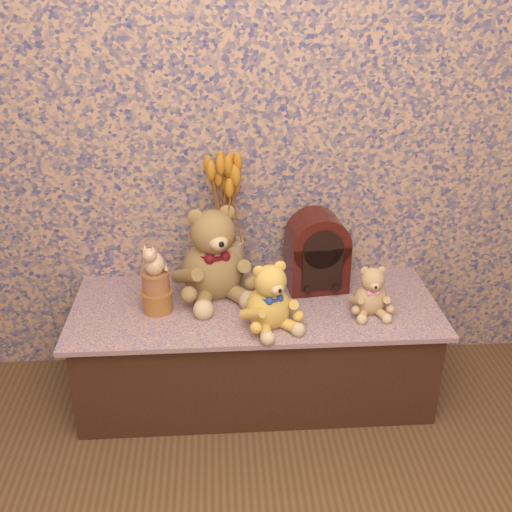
{
  "coord_description": "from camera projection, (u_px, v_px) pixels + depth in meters",
  "views": [
    {
      "loc": [
        -0.13,
        -0.88,
        1.66
      ],
      "look_at": [
        0.0,
        1.17,
        0.67
      ],
      "focal_mm": 42.85,
      "sensor_mm": 36.0,
      "label": 1
    }
  ],
  "objects": [
    {
      "name": "display_shelf",
      "position": [
        255.0,
        349.0,
        2.53
      ],
      "size": [
        1.45,
        0.58,
        0.43
      ],
      "primitive_type": "cube",
      "color": "#394276",
      "rests_on": "ground"
    },
    {
      "name": "teddy_large",
      "position": [
        212.0,
        248.0,
        2.43
      ],
      "size": [
        0.43,
        0.47,
        0.41
      ],
      "primitive_type": null,
      "rotation": [
        0.0,
        0.0,
        0.31
      ],
      "color": "olive",
      "rests_on": "display_shelf"
    },
    {
      "name": "biscuit_tin_lower",
      "position": [
        157.0,
        301.0,
        2.38
      ],
      "size": [
        0.15,
        0.15,
        0.08
      ],
      "primitive_type": "cylinder",
      "rotation": [
        0.0,
        0.0,
        0.42
      ],
      "color": "gold",
      "rests_on": "display_shelf"
    },
    {
      "name": "teddy_medium",
      "position": [
        268.0,
        292.0,
        2.24
      ],
      "size": [
        0.31,
        0.33,
        0.28
      ],
      "primitive_type": null,
      "rotation": [
        0.0,
        0.0,
        0.41
      ],
      "color": "#C98938",
      "rests_on": "display_shelf"
    },
    {
      "name": "biscuit_tin_upper",
      "position": [
        156.0,
        282.0,
        2.34
      ],
      "size": [
        0.11,
        0.11,
        0.08
      ],
      "primitive_type": "cylinder",
      "rotation": [
        0.0,
        0.0,
        -0.03
      ],
      "color": "tan",
      "rests_on": "biscuit_tin_lower"
    },
    {
      "name": "cathedral_radio",
      "position": [
        317.0,
        251.0,
        2.5
      ],
      "size": [
        0.26,
        0.2,
        0.33
      ],
      "primitive_type": null,
      "rotation": [
        0.0,
        0.0,
        0.1
      ],
      "color": "#3B110A",
      "rests_on": "display_shelf"
    },
    {
      "name": "cat_figurine",
      "position": [
        154.0,
        257.0,
        2.3
      ],
      "size": [
        0.13,
        0.13,
        0.13
      ],
      "primitive_type": null,
      "rotation": [
        0.0,
        0.0,
        -0.39
      ],
      "color": "silver",
      "rests_on": "biscuit_tin_upper"
    },
    {
      "name": "dried_stalks",
      "position": [
        227.0,
        196.0,
        2.38
      ],
      "size": [
        0.23,
        0.23,
        0.39
      ],
      "primitive_type": null,
      "rotation": [
        0.0,
        0.0,
        0.13
      ],
      "color": "#C0731E",
      "rests_on": "ceramic_vase"
    },
    {
      "name": "ceramic_vase",
      "position": [
        228.0,
        265.0,
        2.51
      ],
      "size": [
        0.17,
        0.17,
        0.22
      ],
      "primitive_type": "cylinder",
      "rotation": [
        0.0,
        0.0,
        -0.37
      ],
      "color": "tan",
      "rests_on": "display_shelf"
    },
    {
      "name": "teddy_small",
      "position": [
        371.0,
        287.0,
        2.35
      ],
      "size": [
        0.17,
        0.2,
        0.21
      ],
      "primitive_type": null,
      "rotation": [
        0.0,
        0.0,
        -0.02
      ],
      "color": "tan",
      "rests_on": "display_shelf"
    }
  ]
}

